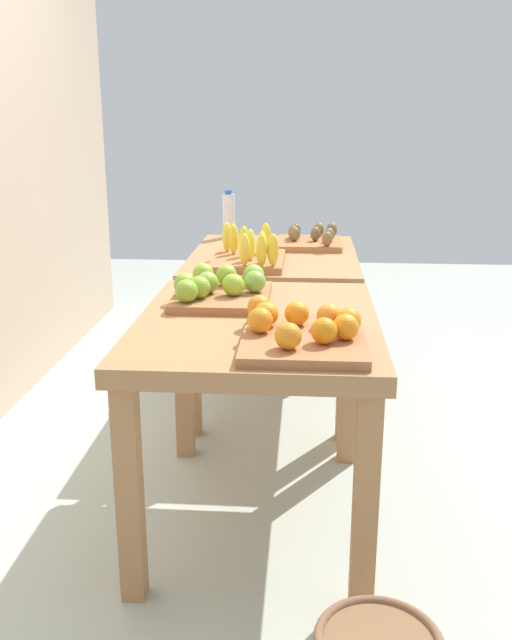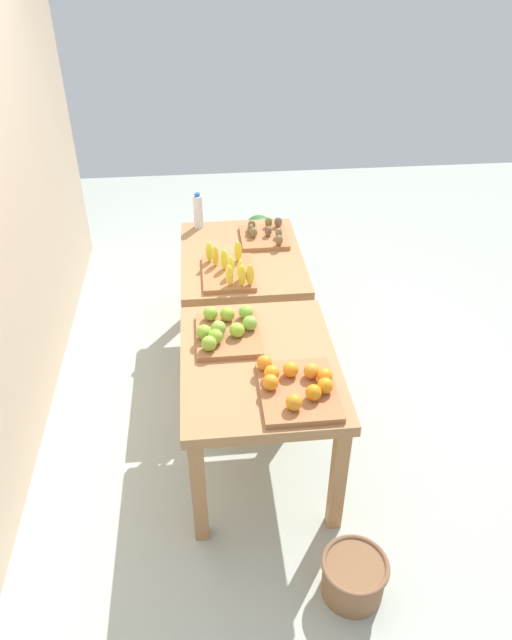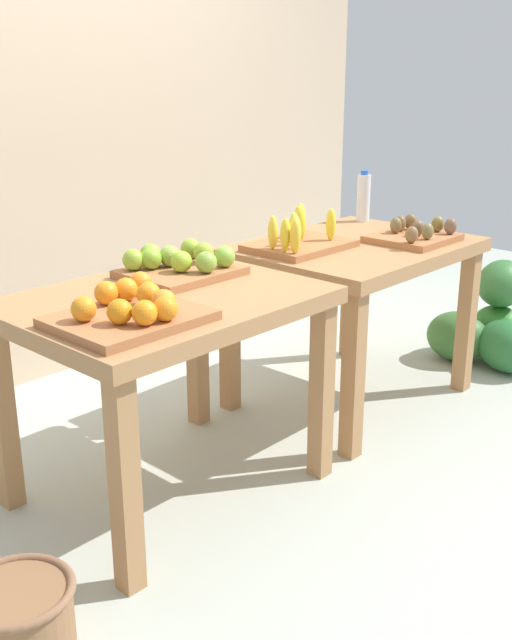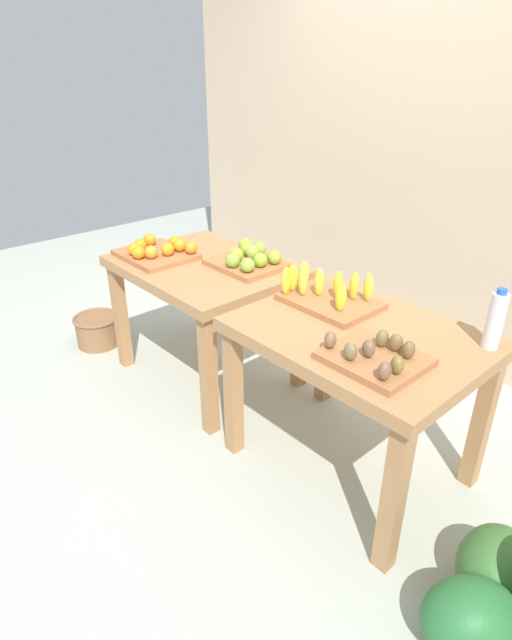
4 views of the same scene
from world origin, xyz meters
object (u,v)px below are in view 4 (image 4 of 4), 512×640
Objects in this scene: apple_bin at (249,259)px; water_bottle at (495,320)px; display_table_left at (205,281)px; banana_crate at (327,294)px; wicker_basket at (97,329)px; kiwi_bin at (375,356)px; orange_bin at (157,251)px; display_table_right at (358,352)px.

apple_bin is 1.36m from water_bottle.
display_table_left is 4.05× the size of water_bottle.
banana_crate is at bearing 6.60° from display_table_left.
wicker_basket is (-1.05, -0.50, -0.68)m from apple_bin.
display_table_left is 1.60m from water_bottle.
water_bottle reaches higher than apple_bin.
kiwi_bin is at bearing -7.65° from display_table_left.
water_bottle is (0.72, 0.17, 0.07)m from banana_crate.
display_table_left is at bearing -144.10° from apple_bin.
orange_bin is at bearing 179.05° from kiwi_bin.
orange_bin is at bearing -173.72° from display_table_right.
apple_bin is 0.63m from banana_crate.
orange_bin is 1.00× the size of banana_crate.
banana_crate is 0.56m from kiwi_bin.
kiwi_bin is (1.59, -0.03, -0.01)m from orange_bin.
display_table_left and display_table_right have the same top height.
apple_bin is at bearing -175.08° from water_bottle.
display_table_left is 1.35m from kiwi_bin.
banana_crate reaches higher than orange_bin.
apple_bin is 1.35m from wicker_basket.
display_table_right is 0.93m from apple_bin.
orange_bin is (-1.38, -0.15, 0.15)m from display_table_right.
banana_crate is at bearing 12.74° from orange_bin.
display_table_right is 4.05× the size of water_bottle.
water_bottle reaches higher than display_table_right.
display_table_right is at bearing 10.16° from wicker_basket.
apple_bin is (-0.91, 0.15, 0.15)m from display_table_right.
wicker_basket is at bearing -165.06° from banana_crate.
kiwi_bin is at bearing -40.87° from display_table_right.
display_table_left is 2.60× the size of apple_bin.
apple_bin reaches higher than kiwi_bin.
display_table_left is 3.33× the size of wicker_basket.
water_bottle reaches higher than display_table_left.
banana_crate is at bearing 14.94° from wicker_basket.
wicker_basket is at bearing -165.48° from water_bottle.
orange_bin is 1.41× the size of wicker_basket.
kiwi_bin is at bearing -29.75° from banana_crate.
apple_bin is (0.47, 0.31, 0.01)m from orange_bin.
water_bottle is at bearing 14.52° from wicker_basket.
orange_bin is at bearing 19.03° from wicker_basket.
water_bottle is at bearing 13.52° from banana_crate.
banana_crate is at bearing -5.14° from apple_bin.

